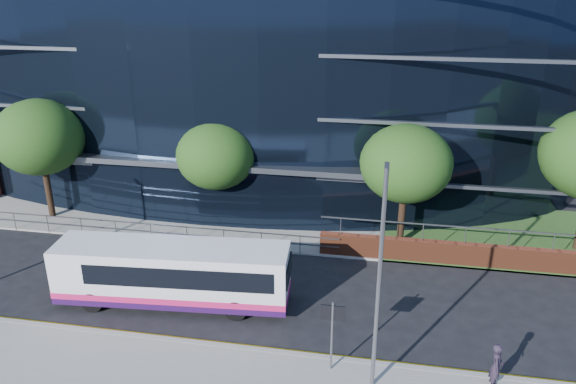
% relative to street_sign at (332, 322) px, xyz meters
% --- Properties ---
extents(ground, '(200.00, 200.00, 0.00)m').
position_rel_street_sign_xyz_m(ground, '(-4.50, 1.59, -2.15)').
color(ground, black).
rests_on(ground, ground).
extents(kerb, '(80.00, 0.25, 0.16)m').
position_rel_street_sign_xyz_m(kerb, '(-4.50, 0.59, -2.07)').
color(kerb, gray).
rests_on(kerb, ground).
extents(yellow_line_outer, '(80.00, 0.08, 0.01)m').
position_rel_street_sign_xyz_m(yellow_line_outer, '(-4.50, 0.79, -2.14)').
color(yellow_line_outer, gold).
rests_on(yellow_line_outer, ground).
extents(yellow_line_inner, '(80.00, 0.08, 0.01)m').
position_rel_street_sign_xyz_m(yellow_line_inner, '(-4.50, 0.94, -2.14)').
color(yellow_line_inner, gold).
rests_on(yellow_line_inner, ground).
extents(far_forecourt, '(50.00, 8.00, 0.10)m').
position_rel_street_sign_xyz_m(far_forecourt, '(-10.50, 12.59, -2.10)').
color(far_forecourt, gray).
rests_on(far_forecourt, ground).
extents(glass_office, '(44.00, 23.10, 16.00)m').
position_rel_street_sign_xyz_m(glass_office, '(-8.50, 22.44, 5.85)').
color(glass_office, black).
rests_on(glass_office, ground).
extents(guard_railings, '(24.00, 0.05, 1.10)m').
position_rel_street_sign_xyz_m(guard_railings, '(-12.50, 8.59, -1.33)').
color(guard_railings, slate).
rests_on(guard_railings, ground).
extents(street_sign, '(0.85, 0.09, 2.80)m').
position_rel_street_sign_xyz_m(street_sign, '(0.00, 0.00, 0.00)').
color(street_sign, slate).
rests_on(street_sign, pavement_near).
extents(tree_far_a, '(4.95, 4.95, 6.98)m').
position_rel_street_sign_xyz_m(tree_far_a, '(-17.50, 10.59, 2.71)').
color(tree_far_a, black).
rests_on(tree_far_a, ground).
extents(tree_far_b, '(4.29, 4.29, 6.05)m').
position_rel_street_sign_xyz_m(tree_far_b, '(-7.50, 11.09, 2.06)').
color(tree_far_b, black).
rests_on(tree_far_b, ground).
extents(tree_far_c, '(4.62, 4.62, 6.51)m').
position_rel_street_sign_xyz_m(tree_far_c, '(2.50, 10.59, 2.39)').
color(tree_far_c, black).
rests_on(tree_far_c, ground).
extents(streetlight_east, '(0.15, 0.77, 8.00)m').
position_rel_street_sign_xyz_m(streetlight_east, '(1.50, -0.59, 2.29)').
color(streetlight_east, slate).
rests_on(streetlight_east, pavement_near).
extents(city_bus, '(10.21, 3.09, 2.72)m').
position_rel_street_sign_xyz_m(city_bus, '(-7.12, 3.31, -0.71)').
color(city_bus, silver).
rests_on(city_bus, ground).
extents(pedestrian, '(0.53, 0.70, 1.74)m').
position_rel_street_sign_xyz_m(pedestrian, '(5.63, 0.03, -1.13)').
color(pedestrian, '#261D2B').
rests_on(pedestrian, pavement_near).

